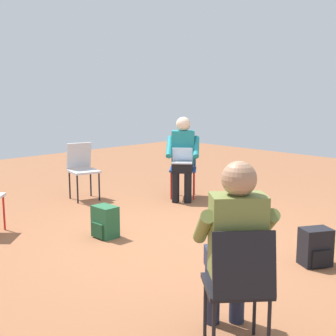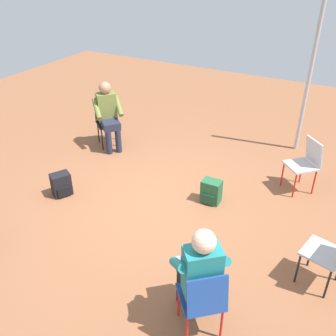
% 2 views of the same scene
% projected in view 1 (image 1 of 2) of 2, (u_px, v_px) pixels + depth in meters
% --- Properties ---
extents(ground_plane, '(14.02, 14.02, 0.00)m').
position_uv_depth(ground_plane, '(180.00, 240.00, 5.21)').
color(ground_plane, brown).
extents(chair_northwest, '(0.59, 0.58, 0.85)m').
position_uv_depth(chair_northwest, '(239.00, 282.00, 2.88)').
color(chair_northwest, black).
rests_on(chair_northwest, ground).
extents(chair_southeast, '(0.58, 0.59, 0.85)m').
position_uv_depth(chair_southeast, '(183.00, 165.00, 7.23)').
color(chair_southeast, '#1E4799').
rests_on(chair_southeast, ground).
extents(chair_east, '(0.51, 0.48, 0.85)m').
position_uv_depth(chair_east, '(82.00, 167.00, 7.06)').
color(chair_east, '#B7B7BC').
rests_on(chair_east, ground).
extents(person_with_laptop, '(0.63, 0.64, 1.24)m').
position_uv_depth(person_with_laptop, '(183.00, 154.00, 7.03)').
color(person_with_laptop, black).
rests_on(person_with_laptop, ground).
extents(person_in_olive, '(0.63, 0.63, 1.24)m').
position_uv_depth(person_in_olive, '(234.00, 242.00, 3.01)').
color(person_in_olive, '#23283D').
rests_on(person_in_olive, ground).
extents(backpack_near_laptop_user, '(0.31, 0.34, 0.36)m').
position_uv_depth(backpack_near_laptop_user, '(315.00, 249.00, 4.46)').
color(backpack_near_laptop_user, black).
rests_on(backpack_near_laptop_user, ground).
extents(backpack_by_empty_chair, '(0.28, 0.25, 0.36)m').
position_uv_depth(backpack_by_empty_chair, '(105.00, 223.00, 5.29)').
color(backpack_by_empty_chair, '#235B38').
rests_on(backpack_by_empty_chair, ground).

